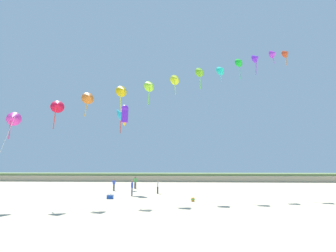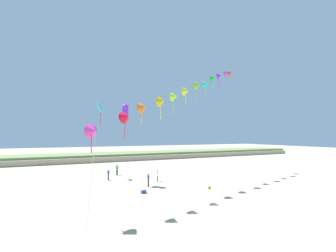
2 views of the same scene
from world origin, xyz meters
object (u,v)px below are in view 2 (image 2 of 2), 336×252
at_px(person_near_left, 108,174).
at_px(large_kite_mid_trail, 125,113).
at_px(person_mid_center, 117,169).
at_px(person_far_left, 157,175).
at_px(beach_ball, 209,187).
at_px(person_near_right, 148,179).
at_px(large_kite_low_lead, 101,107).
at_px(beach_cooler, 143,191).

height_order(person_near_left, large_kite_mid_trail, large_kite_mid_trail).
bearing_deg(person_mid_center, large_kite_mid_trail, -92.76).
bearing_deg(person_far_left, beach_ball, -60.39).
xyz_separation_m(large_kite_mid_trail, beach_ball, (8.32, -8.08, -9.42)).
xyz_separation_m(person_near_left, large_kite_mid_trail, (1.78, -2.34, 8.72)).
height_order(person_near_right, large_kite_mid_trail, large_kite_mid_trail).
bearing_deg(person_near_left, beach_ball, -45.91).
bearing_deg(person_near_right, person_mid_center, 99.58).
bearing_deg(large_kite_low_lead, large_kite_mid_trail, -71.21).
xyz_separation_m(person_far_left, large_kite_mid_trail, (-4.39, 1.17, 8.71)).
distance_m(person_near_right, person_far_left, 3.72).
distance_m(person_far_left, large_kite_low_lead, 14.61).
xyz_separation_m(person_mid_center, beach_ball, (8.03, -14.17, -0.82)).
bearing_deg(person_far_left, large_kite_mid_trail, 165.12).
bearing_deg(large_kite_mid_trail, large_kite_low_lead, 108.79).
bearing_deg(large_kite_mid_trail, person_near_right, -63.52).
relative_size(person_near_right, beach_ball, 4.53).
bearing_deg(person_mid_center, beach_cooler, -89.28).
distance_m(person_near_left, beach_cooler, 9.29).
relative_size(person_far_left, large_kite_low_lead, 0.39).
height_order(beach_cooler, beach_ball, beach_cooler).
height_order(person_far_left, beach_cooler, person_far_left).
height_order(person_near_left, beach_cooler, person_near_left).
height_order(person_near_left, beach_ball, person_near_left).
distance_m(person_near_left, beach_ball, 14.53).
height_order(person_near_right, person_mid_center, person_mid_center).
bearing_deg(beach_cooler, person_mid_center, 90.72).
xyz_separation_m(person_near_right, large_kite_low_lead, (-4.33, 10.87, 10.12)).
bearing_deg(beach_ball, beach_cooler, 169.67).
relative_size(person_near_left, person_near_right, 0.93).
bearing_deg(large_kite_mid_trail, beach_ball, -44.15).
height_order(person_mid_center, large_kite_mid_trail, large_kite_mid_trail).
height_order(person_mid_center, beach_ball, person_mid_center).
distance_m(person_mid_center, beach_cooler, 12.76).
distance_m(person_near_left, large_kite_mid_trail, 9.20).
bearing_deg(person_near_right, large_kite_low_lead, 111.73).
bearing_deg(beach_cooler, person_near_right, 59.53).
height_order(person_mid_center, beach_cooler, person_mid_center).
bearing_deg(large_kite_mid_trail, person_far_left, -14.88).
bearing_deg(person_near_left, person_far_left, -29.65).
height_order(person_near_right, beach_ball, person_near_right).
relative_size(large_kite_mid_trail, beach_ball, 7.59).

